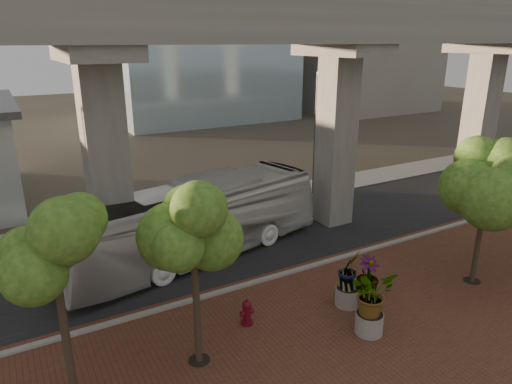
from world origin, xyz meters
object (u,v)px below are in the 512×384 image
transit_bus (194,221)px  fire_hydrant (247,312)px  planter_front (371,296)px  parked_car (494,161)px

transit_bus → fire_hydrant: (-0.51, -6.01, -1.27)m
planter_front → fire_hydrant: bearing=143.6°
planter_front → transit_bus: bearing=109.0°
parked_car → fire_hydrant: size_ratio=4.99×
fire_hydrant → planter_front: bearing=-36.4°
parked_car → fire_hydrant: parked_car is taller
transit_bus → fire_hydrant: bearing=163.7°
transit_bus → parked_car: (26.03, 2.37, -0.99)m
transit_bus → fire_hydrant: 6.16m
parked_car → transit_bus: bearing=117.3°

